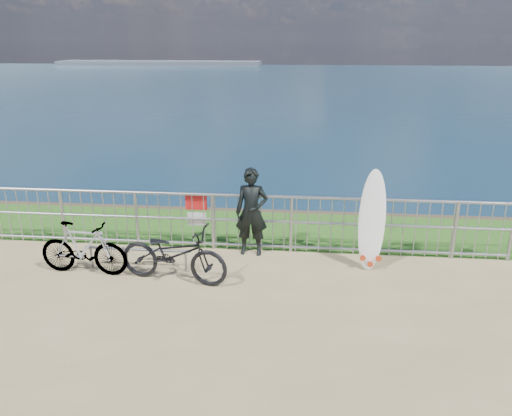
# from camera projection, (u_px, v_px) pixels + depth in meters

# --- Properties ---
(grass_strip) EXTENTS (120.00, 120.00, 0.00)m
(grass_strip) POSITION_uv_depth(u_px,v_px,m) (246.00, 229.00, 10.72)
(grass_strip) COLOR #225216
(grass_strip) RESTS_ON ground
(seascape) EXTENTS (260.00, 260.00, 5.00)m
(seascape) POSITION_uv_depth(u_px,v_px,m) (160.00, 66.00, 152.51)
(seascape) COLOR brown
(seascape) RESTS_ON ground
(railing) EXTENTS (10.06, 0.10, 1.13)m
(railing) POSITION_uv_depth(u_px,v_px,m) (239.00, 221.00, 9.50)
(railing) COLOR #92959A
(railing) RESTS_ON ground
(surfer) EXTENTS (0.62, 0.42, 1.66)m
(surfer) POSITION_uv_depth(u_px,v_px,m) (252.00, 212.00, 9.25)
(surfer) COLOR black
(surfer) RESTS_ON ground
(surfboard) EXTENTS (0.53, 0.48, 1.78)m
(surfboard) POSITION_uv_depth(u_px,v_px,m) (372.00, 224.00, 8.70)
(surfboard) COLOR white
(surfboard) RESTS_ON ground
(bicycle_near) EXTENTS (1.96, 0.97, 0.99)m
(bicycle_near) POSITION_uv_depth(u_px,v_px,m) (174.00, 254.00, 8.28)
(bicycle_near) COLOR black
(bicycle_near) RESTS_ON ground
(bicycle_far) EXTENTS (1.60, 0.55, 0.95)m
(bicycle_far) POSITION_uv_depth(u_px,v_px,m) (83.00, 248.00, 8.55)
(bicycle_far) COLOR black
(bicycle_far) RESTS_ON ground
(bike_rack) EXTENTS (1.92, 0.05, 0.40)m
(bike_rack) POSITION_uv_depth(u_px,v_px,m) (138.00, 252.00, 8.77)
(bike_rack) COLOR #92959A
(bike_rack) RESTS_ON ground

